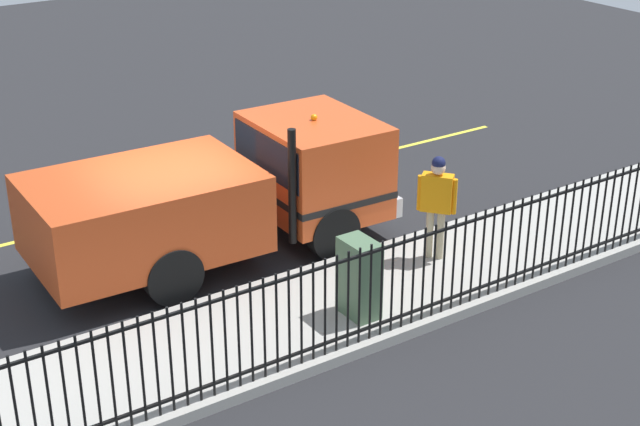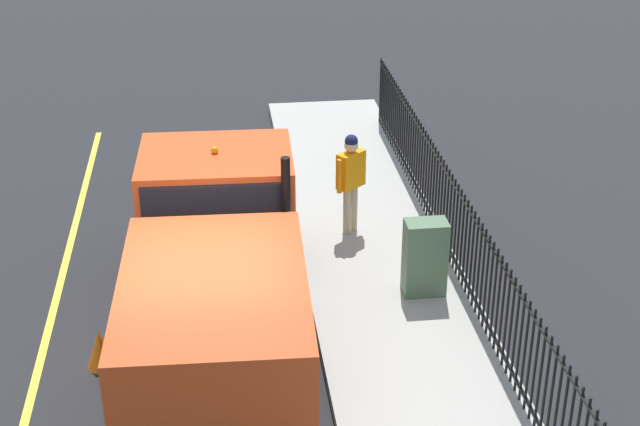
% 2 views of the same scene
% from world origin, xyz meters
% --- Properties ---
extents(ground_plane, '(46.05, 46.05, 0.00)m').
position_xyz_m(ground_plane, '(0.00, 0.00, 0.00)').
color(ground_plane, '#232326').
rests_on(ground_plane, ground).
extents(sidewalk_slab, '(2.60, 20.93, 0.17)m').
position_xyz_m(sidewalk_slab, '(2.91, 0.00, 0.08)').
color(sidewalk_slab, '#A3A099').
rests_on(sidewalk_slab, ground).
extents(lane_marking, '(0.12, 18.84, 0.01)m').
position_xyz_m(lane_marking, '(-2.37, 0.00, 0.00)').
color(lane_marking, yellow).
rests_on(lane_marking, ground).
extents(work_truck, '(2.62, 6.35, 2.49)m').
position_xyz_m(work_truck, '(0.21, 1.02, 1.23)').
color(work_truck, '#D84C1E').
rests_on(work_truck, ground).
extents(worker_standing, '(0.55, 0.51, 1.83)m').
position_xyz_m(worker_standing, '(2.57, 3.56, 1.29)').
color(worker_standing, orange).
rests_on(worker_standing, sidewalk_slab).
extents(iron_fence, '(0.04, 17.83, 1.52)m').
position_xyz_m(iron_fence, '(4.06, 0.00, 0.93)').
color(iron_fence, black).
rests_on(iron_fence, sidewalk_slab).
extents(utility_cabinet, '(0.65, 0.42, 1.23)m').
position_xyz_m(utility_cabinet, '(3.40, 1.36, 0.78)').
color(utility_cabinet, '#4C6B4C').
rests_on(utility_cabinet, sidewalk_slab).
extents(traffic_cone, '(0.40, 0.40, 0.58)m').
position_xyz_m(traffic_cone, '(-1.48, 0.19, 0.29)').
color(traffic_cone, orange).
rests_on(traffic_cone, ground).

